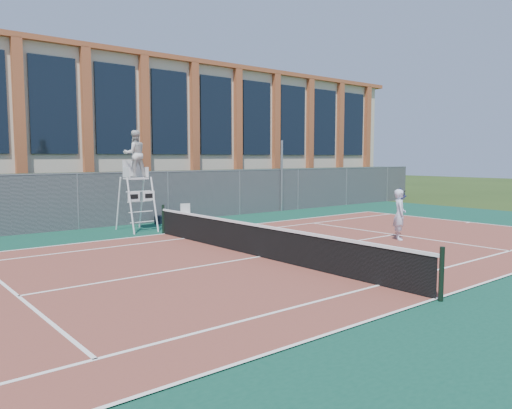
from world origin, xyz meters
TOP-DOWN VIEW (x-y plane):
  - ground at (0.00, 0.00)m, footprint 120.00×120.00m
  - apron at (0.00, 1.00)m, footprint 36.00×20.00m
  - tennis_court at (0.00, 0.00)m, footprint 23.77×10.97m
  - tennis_net at (0.00, 0.00)m, footprint 0.10×11.30m
  - fence at (0.00, 8.80)m, footprint 40.00×0.06m
  - hedge at (0.00, 10.00)m, footprint 40.00×1.40m
  - building at (0.00, 17.95)m, footprint 45.00×10.60m
  - steel_pole at (8.71, 8.70)m, footprint 0.12×0.12m
  - umpire_chair at (-0.38, 7.05)m, footprint 1.10×1.68m
  - plastic_chair at (2.05, 7.39)m, footprint 0.53×0.53m
  - sports_bag_near at (1.48, 8.40)m, footprint 0.82×0.64m
  - sports_bag_far at (2.23, 8.54)m, footprint 0.66×0.30m
  - tennis_player at (5.59, -0.75)m, footprint 1.02×0.81m

SIDE VIEW (x-z plane):
  - ground at x=0.00m, z-range 0.00..0.00m
  - apron at x=0.00m, z-range 0.00..0.01m
  - tennis_court at x=0.00m, z-range 0.01..0.03m
  - sports_bag_far at x=2.23m, z-range 0.01..0.27m
  - sports_bag_near at x=1.48m, z-range 0.01..0.34m
  - plastic_chair at x=2.05m, z-range 0.09..0.96m
  - tennis_net at x=0.00m, z-range -0.01..1.09m
  - tennis_player at x=5.59m, z-range 0.03..1.77m
  - fence at x=0.00m, z-range 0.00..2.20m
  - hedge at x=0.00m, z-range 0.00..2.20m
  - steel_pole at x=8.71m, z-range 0.00..3.73m
  - umpire_chair at x=-0.38m, z-range 0.91..4.83m
  - building at x=0.00m, z-range 0.03..8.26m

